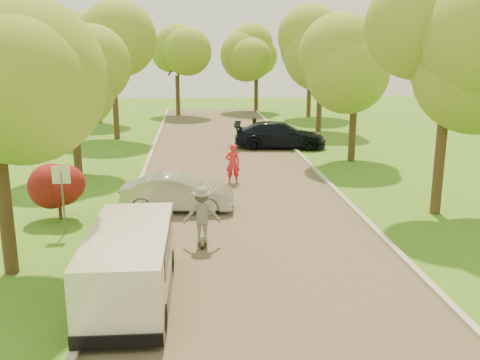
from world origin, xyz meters
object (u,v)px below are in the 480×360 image
object	(u,v)px
silver_sedan	(178,193)
person_olive	(254,130)
street_sign	(62,185)
longboard	(202,242)
skateboarder	(202,214)
minivan	(130,264)
person_striped	(233,163)
dark_sedan	(280,135)

from	to	relation	value
silver_sedan	person_olive	world-z (taller)	person_olive
street_sign	silver_sedan	xyz separation A→B (m)	(3.50, 2.13, -0.90)
street_sign	longboard	world-z (taller)	street_sign
silver_sedan	skateboarder	bearing A→B (deg)	-161.72
street_sign	silver_sedan	distance (m)	4.20
longboard	person_olive	size ratio (longest dim) A/B	0.58
silver_sedan	longboard	world-z (taller)	silver_sedan
longboard	person_olive	xyz separation A→B (m)	(3.51, 17.70, 0.66)
minivan	person_striped	distance (m)	11.31
dark_sedan	silver_sedan	bearing A→B (deg)	161.25
longboard	person_striped	xyz separation A→B (m)	(1.46, 7.44, 0.76)
street_sign	minivan	world-z (taller)	street_sign
longboard	person_olive	bearing A→B (deg)	-101.82
minivan	person_striped	xyz separation A→B (m)	(3.16, 10.85, -0.04)
minivan	dark_sedan	distance (m)	19.91
dark_sedan	longboard	xyz separation A→B (m)	(-4.79, -15.41, -0.67)
street_sign	longboard	xyz separation A→B (m)	(4.31, -1.45, -1.47)
skateboarder	person_olive	distance (m)	18.05
street_sign	skateboarder	world-z (taller)	street_sign
minivan	person_striped	world-z (taller)	person_striped
dark_sedan	person_olive	xyz separation A→B (m)	(-1.28, 2.29, -0.02)
person_olive	dark_sedan	bearing A→B (deg)	93.50
dark_sedan	person_striped	world-z (taller)	person_striped
silver_sedan	longboard	size ratio (longest dim) A/B	4.57
street_sign	minivan	bearing A→B (deg)	-61.84
street_sign	person_striped	world-z (taller)	street_sign
minivan	dark_sedan	xyz separation A→B (m)	(6.50, 18.82, -0.13)
silver_sedan	person_olive	distance (m)	14.77
street_sign	person_striped	size ratio (longest dim) A/B	1.27
dark_sedan	person_olive	size ratio (longest dim) A/B	3.53
silver_sedan	minivan	bearing A→B (deg)	178.21
dark_sedan	person_olive	distance (m)	2.62
silver_sedan	longboard	distance (m)	3.72
street_sign	longboard	distance (m)	4.78
minivan	person_striped	bearing A→B (deg)	74.46
street_sign	minivan	distance (m)	5.55
person_striped	person_olive	xyz separation A→B (m)	(2.06, 10.26, -0.11)
person_striped	person_olive	distance (m)	10.46
dark_sedan	skateboarder	xyz separation A→B (m)	(-4.79, -15.41, 0.20)
street_sign	silver_sedan	world-z (taller)	street_sign
person_striped	skateboarder	bearing A→B (deg)	79.78
dark_sedan	skateboarder	size ratio (longest dim) A/B	3.10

